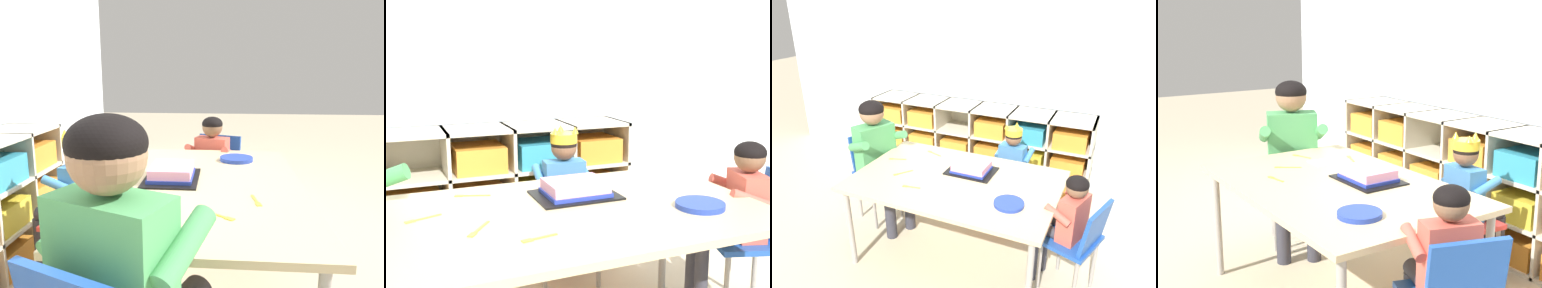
% 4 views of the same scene
% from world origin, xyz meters
% --- Properties ---
extents(ground, '(16.00, 16.00, 0.00)m').
position_xyz_m(ground, '(0.00, 0.00, 0.00)').
color(ground, beige).
extents(classroom_back_wall, '(5.74, 0.10, 2.62)m').
position_xyz_m(classroom_back_wall, '(0.00, 1.44, 1.31)').
color(classroom_back_wall, silver).
rests_on(classroom_back_wall, ground).
extents(storage_cubby_shelf, '(2.25, 0.37, 0.78)m').
position_xyz_m(storage_cubby_shelf, '(-0.33, 1.19, 0.35)').
color(storage_cubby_shelf, beige).
rests_on(storage_cubby_shelf, ground).
extents(activity_table, '(1.39, 0.89, 0.64)m').
position_xyz_m(activity_table, '(0.00, 0.00, 0.59)').
color(activity_table, '#D1B789').
rests_on(activity_table, ground).
extents(classroom_chair_blue, '(0.38, 0.37, 0.60)m').
position_xyz_m(classroom_chair_blue, '(0.19, 0.61, 0.37)').
color(classroom_chair_blue, red).
rests_on(classroom_chair_blue, ground).
extents(child_with_crown, '(0.31, 0.31, 0.84)m').
position_xyz_m(child_with_crown, '(0.20, 0.71, 0.53)').
color(child_with_crown, '#3D7FBC').
rests_on(child_with_crown, ground).
extents(classroom_chair_adult_side, '(0.42, 0.41, 0.74)m').
position_xyz_m(classroom_chair_adult_side, '(-0.86, 0.20, 0.45)').
color(classroom_chair_adult_side, '#1E4CA8').
rests_on(classroom_chair_adult_side, ground).
extents(adult_helper_seated, '(0.49, 0.47, 1.05)m').
position_xyz_m(adult_helper_seated, '(-0.75, 0.16, 0.65)').
color(adult_helper_seated, '#4C9E5B').
rests_on(adult_helper_seated, ground).
extents(classroom_chair_guest_side, '(0.41, 0.40, 0.69)m').
position_xyz_m(classroom_chair_guest_side, '(0.84, -0.03, 0.42)').
color(classroom_chair_guest_side, '#1E4CA8').
rests_on(classroom_chair_guest_side, ground).
extents(guest_at_table_side, '(0.34, 0.33, 0.84)m').
position_xyz_m(guest_at_table_side, '(0.75, -0.00, 0.54)').
color(guest_at_table_side, '#D15647').
rests_on(guest_at_table_side, ground).
extents(birthday_cake_on_tray, '(0.34, 0.25, 0.07)m').
position_xyz_m(birthday_cake_on_tray, '(0.05, 0.15, 0.66)').
color(birthday_cake_on_tray, black).
rests_on(birthday_cake_on_tray, activity_table).
extents(paper_plate_stack, '(0.19, 0.19, 0.02)m').
position_xyz_m(paper_plate_stack, '(0.43, -0.16, 0.65)').
color(paper_plate_stack, '#233DA3').
rests_on(paper_plate_stack, activity_table).
extents(paper_napkin_square, '(0.14, 0.14, 0.00)m').
position_xyz_m(paper_napkin_square, '(-0.36, 0.14, 0.64)').
color(paper_napkin_square, white).
rests_on(paper_napkin_square, activity_table).
extents(fork_near_cake_tray, '(0.14, 0.06, 0.00)m').
position_xyz_m(fork_near_cake_tray, '(-0.35, 0.31, 0.64)').
color(fork_near_cake_tray, yellow).
rests_on(fork_near_cake_tray, activity_table).
extents(fork_at_table_front_edge, '(0.10, 0.13, 0.00)m').
position_xyz_m(fork_at_table_front_edge, '(-0.39, -0.08, 0.64)').
color(fork_at_table_front_edge, yellow).
rests_on(fork_at_table_front_edge, activity_table).
extents(fork_beside_plate_stack, '(0.12, 0.03, 0.00)m').
position_xyz_m(fork_beside_plate_stack, '(-0.23, -0.22, 0.64)').
color(fork_beside_plate_stack, yellow).
rests_on(fork_beside_plate_stack, activity_table).
extents(fork_near_child_seat, '(0.13, 0.06, 0.00)m').
position_xyz_m(fork_near_child_seat, '(-0.55, 0.10, 0.64)').
color(fork_near_child_seat, yellow).
rests_on(fork_near_child_seat, activity_table).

